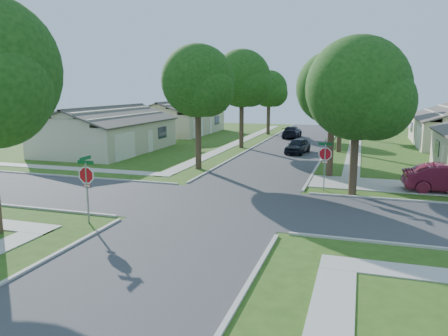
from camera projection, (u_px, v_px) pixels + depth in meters
name	position (u px, v px, depth m)	size (l,w,h in m)	color
ground	(222.00, 204.00, 22.35)	(100.00, 100.00, 0.00)	#2C4B14
road_ns	(222.00, 204.00, 22.35)	(7.00, 100.00, 0.02)	#333335
sidewalk_ne	(355.00, 145.00, 44.93)	(1.20, 40.00, 0.04)	#9E9B91
sidewalk_nw	(241.00, 141.00, 48.53)	(1.20, 40.00, 0.04)	#9E9B91
driveway	(380.00, 185.00, 26.67)	(8.80, 3.60, 0.05)	#9E9B91
stop_sign_sw	(86.00, 178.00, 18.96)	(1.05, 0.80, 2.98)	gray
stop_sign_ne	(325.00, 156.00, 25.00)	(1.05, 0.80, 2.98)	gray
tree_e_near	(334.00, 91.00, 28.37)	(4.97, 4.80, 8.28)	#38281C
tree_e_mid	(342.00, 83.00, 39.51)	(5.59, 5.40, 9.21)	#38281C
tree_e_far	(347.00, 87.00, 51.75)	(5.17, 5.00, 8.72)	#38281C
tree_w_near	(198.00, 84.00, 31.05)	(5.38, 5.20, 8.97)	#38281C
tree_w_mid	(242.00, 81.00, 42.24)	(5.80, 5.60, 9.56)	#38281C
tree_w_far	(269.00, 91.00, 54.61)	(4.76, 4.60, 8.04)	#38281C
tree_ne_corner	(359.00, 93.00, 23.40)	(5.80, 5.60, 8.66)	#38281C
house_nw_near	(108.00, 135.00, 40.86)	(8.42, 13.60, 4.23)	#B8B091
house_nw_far	(180.00, 122.00, 56.80)	(8.42, 13.60, 4.23)	#B8B091
car_curb_east	(298.00, 146.00, 39.52)	(1.62, 4.03, 1.37)	black
car_curb_west	(292.00, 132.00, 51.59)	(1.95, 4.80, 1.39)	black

